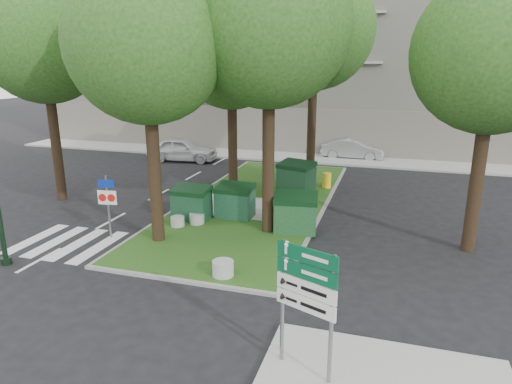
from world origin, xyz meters
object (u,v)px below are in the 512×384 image
at_px(tree_median_far, 317,17).
at_px(car_white, 182,149).
at_px(bollard_mid, 197,218).
at_px(bollard_right, 223,268).
at_px(tree_median_near_left, 149,26).
at_px(directional_sign, 307,291).
at_px(tree_street_right, 499,36).
at_px(car_silver, 353,149).
at_px(litter_bin, 327,180).
at_px(tree_median_mid, 234,45).
at_px(dumpster_d, 296,213).
at_px(traffic_sign_pole, 108,198).
at_px(dumpster_b, 235,201).
at_px(dumpster_a, 192,203).
at_px(bollard_left, 178,221).
at_px(tree_street_left, 44,28).
at_px(dumpster_c, 296,177).
at_px(tree_median_near_right, 273,7).

height_order(tree_median_far, car_white, tree_median_far).
bearing_deg(bollard_mid, bollard_right, -56.49).
bearing_deg(bollard_right, tree_median_far, 87.27).
relative_size(tree_median_near_left, directional_sign, 3.86).
height_order(tree_street_right, car_silver, tree_street_right).
xyz_separation_m(litter_bin, directional_sign, (1.69, -14.32, 1.43)).
bearing_deg(bollard_right, tree_median_mid, 107.20).
bearing_deg(directional_sign, tree_median_far, 121.79).
xyz_separation_m(dumpster_d, traffic_sign_pole, (-6.42, -2.33, 0.68)).
bearing_deg(litter_bin, directional_sign, -83.26).
bearing_deg(dumpster_b, car_white, 127.62).
xyz_separation_m(tree_median_near_left, tree_street_right, (10.50, 2.50, -0.33)).
bearing_deg(dumpster_a, tree_street_right, 1.64).
height_order(dumpster_b, bollard_mid, dumpster_b).
height_order(dumpster_b, car_silver, dumpster_b).
height_order(dumpster_b, dumpster_d, dumpster_d).
relative_size(tree_median_mid, litter_bin, 13.09).
height_order(bollard_right, traffic_sign_pole, traffic_sign_pole).
height_order(tree_median_near_left, dumpster_a, tree_median_near_left).
distance_m(tree_median_near_left, bollard_left, 7.15).
xyz_separation_m(tree_median_near_left, tree_street_left, (-7.00, 3.50, 0.33)).
relative_size(dumpster_a, bollard_mid, 2.56).
bearing_deg(car_white, bollard_right, -157.03).
bearing_deg(bollard_left, traffic_sign_pole, -141.55).
bearing_deg(litter_bin, tree_median_near_left, -117.96).
distance_m(traffic_sign_pole, car_white, 13.61).
bearing_deg(dumpster_d, tree_median_far, 87.05).
bearing_deg(directional_sign, tree_street_left, 167.57).
distance_m(tree_median_mid, tree_street_right, 10.77).
xyz_separation_m(bollard_right, bollard_mid, (-2.62, 3.95, -0.02)).
bearing_deg(car_silver, traffic_sign_pole, 158.60).
xyz_separation_m(dumpster_b, dumpster_c, (1.60, 4.33, 0.08)).
xyz_separation_m(dumpster_a, dumpster_b, (1.60, 0.72, 0.01)).
distance_m(tree_median_near_left, litter_bin, 11.97).
xyz_separation_m(bollard_mid, directional_sign, (5.77, -7.52, 1.60)).
bearing_deg(bollard_right, directional_sign, -48.51).
height_order(bollard_left, bollard_mid, bollard_mid).
xyz_separation_m(tree_median_mid, directional_sign, (5.80, -12.13, -5.05)).
distance_m(car_white, car_silver, 11.28).
xyz_separation_m(tree_median_near_left, tree_median_far, (3.70, 9.50, 1.00)).
bearing_deg(dumpster_c, tree_median_near_right, -69.15).
bearing_deg(tree_street_left, dumpster_d, -6.58).
xyz_separation_m(tree_median_near_right, dumpster_a, (-3.39, 0.36, -7.21)).
bearing_deg(bollard_left, directional_sign, -47.83).
distance_m(tree_median_near_right, bollard_left, 8.48).
height_order(dumpster_c, litter_bin, dumpster_c).
xyz_separation_m(tree_median_mid, tree_median_far, (3.20, 3.00, 1.34)).
bearing_deg(bollard_right, traffic_sign_pole, 159.63).
relative_size(dumpster_b, bollard_right, 2.39).
height_order(tree_street_left, tree_street_right, tree_street_left).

